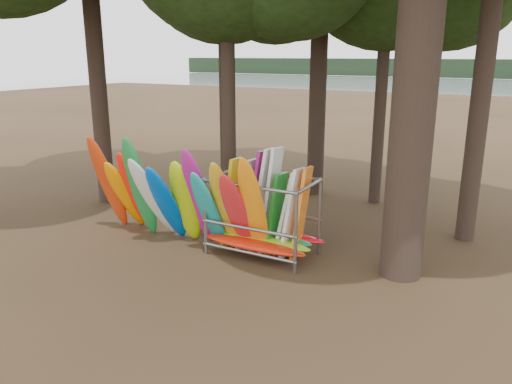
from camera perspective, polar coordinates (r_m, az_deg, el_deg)
The scene contains 5 objects.
ground at distance 13.67m, azimuth -5.54°, elevation -6.78°, with size 120.00×120.00×0.00m, color #47331E.
lake at distance 70.94m, azimuth 23.38°, elevation 10.12°, with size 160.00×160.00×0.00m, color gray.
far_shore at distance 120.64m, azimuth 26.15°, elevation 12.51°, with size 160.00×4.00×4.00m, color black.
kayak_row at distance 13.88m, azimuth -9.33°, elevation -0.82°, with size 5.67×2.16×3.19m.
storage_rack at distance 13.15m, azimuth 0.79°, elevation -3.05°, with size 3.13×1.60×2.87m.
Camera 1 is at (7.23, -10.38, 5.18)m, focal length 35.00 mm.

